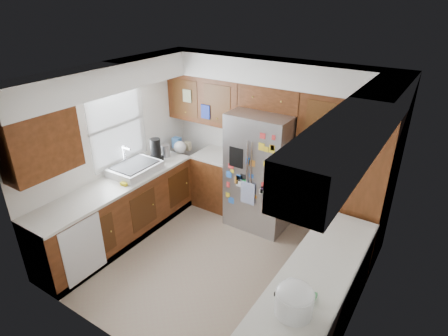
{
  "coord_description": "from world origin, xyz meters",
  "views": [
    {
      "loc": [
        2.26,
        -3.31,
        3.37
      ],
      "look_at": [
        -0.11,
        0.35,
        1.26
      ],
      "focal_mm": 30.0,
      "sensor_mm": 36.0,
      "label": 1
    }
  ],
  "objects_px": {
    "rice_cooker": "(294,299)",
    "fridge": "(261,170)",
    "pantry": "(365,188)",
    "paper_towel": "(291,293)"
  },
  "relations": [
    {
      "from": "rice_cooker",
      "to": "paper_towel",
      "type": "bearing_deg",
      "value": 131.83
    },
    {
      "from": "pantry",
      "to": "fridge",
      "type": "relative_size",
      "value": 1.19
    },
    {
      "from": "rice_cooker",
      "to": "fridge",
      "type": "bearing_deg",
      "value": 123.34
    },
    {
      "from": "pantry",
      "to": "rice_cooker",
      "type": "relative_size",
      "value": 6.53
    },
    {
      "from": "rice_cooker",
      "to": "paper_towel",
      "type": "height_order",
      "value": "rice_cooker"
    },
    {
      "from": "rice_cooker",
      "to": "paper_towel",
      "type": "xyz_separation_m",
      "value": [
        -0.06,
        0.07,
        -0.02
      ]
    },
    {
      "from": "pantry",
      "to": "fridge",
      "type": "distance_m",
      "value": 1.51
    },
    {
      "from": "pantry",
      "to": "fridge",
      "type": "xyz_separation_m",
      "value": [
        -1.5,
        0.05,
        -0.17
      ]
    },
    {
      "from": "pantry",
      "to": "paper_towel",
      "type": "bearing_deg",
      "value": -91.63
    },
    {
      "from": "pantry",
      "to": "fridge",
      "type": "bearing_deg",
      "value": 177.94
    }
  ]
}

